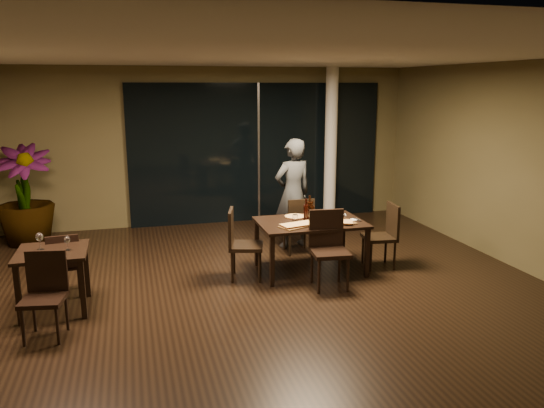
{
  "coord_description": "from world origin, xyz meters",
  "views": [
    {
      "loc": [
        -1.45,
        -6.14,
        2.65
      ],
      "look_at": [
        0.41,
        0.75,
        1.05
      ],
      "focal_mm": 35.0,
      "sensor_mm": 36.0,
      "label": 1
    }
  ],
  "objects": [
    {
      "name": "chair_side_far",
      "position": [
        -2.33,
        0.71,
        0.47
      ],
      "size": [
        0.43,
        0.43,
        0.84
      ],
      "rotation": [
        0.0,
        0.0,
        3.25
      ],
      "color": "black",
      "rests_on": "ground"
    },
    {
      "name": "chair_main_left",
      "position": [
        -0.04,
        0.79,
        0.55
      ],
      "size": [
        0.56,
        0.56,
        0.99
      ],
      "rotation": [
        0.0,
        0.0,
        1.31
      ],
      "color": "black",
      "rests_on": "ground"
    },
    {
      "name": "napkin_far",
      "position": [
        1.53,
        1.01,
        0.76
      ],
      "size": [
        0.2,
        0.14,
        0.01
      ],
      "primitive_type": "cube",
      "rotation": [
        0.0,
        0.0,
        -0.25
      ],
      "color": "white",
      "rests_on": "main_table"
    },
    {
      "name": "wine_glass_b",
      "position": [
        -2.22,
        0.27,
        0.83
      ],
      "size": [
        0.07,
        0.07,
        0.16
      ],
      "primitive_type": null,
      "color": "white",
      "rests_on": "side_table"
    },
    {
      "name": "chair_side_near",
      "position": [
        -2.4,
        -0.37,
        0.51
      ],
      "size": [
        0.49,
        0.49,
        0.92
      ],
      "rotation": [
        0.0,
        0.0,
        -0.17
      ],
      "color": "black",
      "rests_on": "ground"
    },
    {
      "name": "oblong_pizza_right",
      "position": [
        1.29,
        0.59,
        0.77
      ],
      "size": [
        0.51,
        0.37,
        0.02
      ],
      "primitive_type": null,
      "rotation": [
        0.0,
        0.0,
        -0.38
      ],
      "color": "maroon",
      "rests_on": "pizza_board_right"
    },
    {
      "name": "wall_right",
      "position": [
        4.05,
        0.0,
        1.5
      ],
      "size": [
        0.1,
        8.0,
        3.0
      ],
      "primitive_type": "cube",
      "color": "#4E4729",
      "rests_on": "ground"
    },
    {
      "name": "tumbler_right",
      "position": [
        1.26,
        0.92,
        0.79
      ],
      "size": [
        0.07,
        0.07,
        0.09
      ],
      "primitive_type": "cylinder",
      "color": "white",
      "rests_on": "main_table"
    },
    {
      "name": "pizza_board_left",
      "position": [
        0.74,
        0.58,
        0.76
      ],
      "size": [
        0.59,
        0.45,
        0.01
      ],
      "primitive_type": "cube",
      "rotation": [
        0.0,
        0.0,
        0.4
      ],
      "color": "#462F16",
      "rests_on": "main_table"
    },
    {
      "name": "bottle_b",
      "position": [
        1.04,
        0.86,
        0.89
      ],
      "size": [
        0.06,
        0.06,
        0.28
      ],
      "primitive_type": null,
      "color": "black",
      "rests_on": "main_table"
    },
    {
      "name": "ceiling",
      "position": [
        0.0,
        0.0,
        3.02
      ],
      "size": [
        8.0,
        8.0,
        0.04
      ],
      "primitive_type": "cube",
      "color": "silver",
      "rests_on": "wall_back"
    },
    {
      "name": "wall_front",
      "position": [
        0.0,
        -4.05,
        1.5
      ],
      "size": [
        8.0,
        0.1,
        3.0
      ],
      "primitive_type": "cube",
      "color": "#4E4729",
      "rests_on": "ground"
    },
    {
      "name": "window_panel",
      "position": [
        1.0,
        3.96,
        1.35
      ],
      "size": [
        5.0,
        0.06,
        2.7
      ],
      "primitive_type": "cube",
      "color": "black",
      "rests_on": "ground"
    },
    {
      "name": "bottle_a",
      "position": [
        0.94,
        0.83,
        0.91
      ],
      "size": [
        0.07,
        0.07,
        0.32
      ],
      "primitive_type": null,
      "color": "black",
      "rests_on": "main_table"
    },
    {
      "name": "column",
      "position": [
        2.4,
        3.65,
        1.5
      ],
      "size": [
        0.24,
        0.24,
        3.0
      ],
      "primitive_type": "cylinder",
      "color": "silver",
      "rests_on": "ground"
    },
    {
      "name": "chair_main_right",
      "position": [
        2.13,
        0.7,
        0.53
      ],
      "size": [
        0.49,
        0.49,
        0.95
      ],
      "rotation": [
        0.0,
        0.0,
        -1.68
      ],
      "color": "black",
      "rests_on": "ground"
    },
    {
      "name": "main_table",
      "position": [
        1.0,
        0.8,
        0.68
      ],
      "size": [
        1.5,
        1.0,
        0.75
      ],
      "color": "black",
      "rests_on": "ground"
    },
    {
      "name": "potted_plant",
      "position": [
        -3.2,
        3.37,
        0.84
      ],
      "size": [
        0.98,
        0.98,
        1.69
      ],
      "primitive_type": "imported",
      "rotation": [
        0.0,
        0.0,
        0.07
      ],
      "color": "#1D4918",
      "rests_on": "ground"
    },
    {
      "name": "wine_glass_a",
      "position": [
        -2.53,
        0.37,
        0.85
      ],
      "size": [
        0.09,
        0.09,
        0.2
      ],
      "primitive_type": null,
      "color": "white",
      "rests_on": "side_table"
    },
    {
      "name": "round_pizza",
      "position": [
        0.86,
        1.09,
        0.76
      ],
      "size": [
        0.3,
        0.3,
        0.01
      ],
      "primitive_type": "cylinder",
      "color": "red",
      "rests_on": "main_table"
    },
    {
      "name": "side_table",
      "position": [
        -2.4,
        0.3,
        0.62
      ],
      "size": [
        0.8,
        0.8,
        0.75
      ],
      "color": "black",
      "rests_on": "ground"
    },
    {
      "name": "pizza_board_right",
      "position": [
        1.29,
        0.59,
        0.76
      ],
      "size": [
        0.58,
        0.31,
        0.01
      ],
      "primitive_type": "cube",
      "rotation": [
        0.0,
        0.0,
        0.05
      ],
      "color": "#4E3419",
      "rests_on": "main_table"
    },
    {
      "name": "diner",
      "position": [
        1.12,
        2.05,
        0.91
      ],
      "size": [
        0.69,
        0.54,
        1.81
      ],
      "primitive_type": "imported",
      "rotation": [
        0.0,
        0.0,
        3.38
      ],
      "color": "#2F3134",
      "rests_on": "ground"
    },
    {
      "name": "napkin_near",
      "position": [
        1.6,
        0.68,
        0.76
      ],
      "size": [
        0.2,
        0.15,
        0.01
      ],
      "primitive_type": "cube",
      "rotation": [
        0.0,
        0.0,
        0.28
      ],
      "color": "white",
      "rests_on": "main_table"
    },
    {
      "name": "wall_back",
      "position": [
        0.0,
        4.05,
        1.5
      ],
      "size": [
        8.0,
        0.1,
        3.0
      ],
      "primitive_type": "cube",
      "color": "#4E4729",
      "rests_on": "ground"
    },
    {
      "name": "chair_main_near",
      "position": [
        1.05,
        0.22,
        0.57
      ],
      "size": [
        0.52,
        0.52,
        1.03
      ],
      "rotation": [
        0.0,
        0.0,
        -0.1
      ],
      "color": "black",
      "rests_on": "ground"
    },
    {
      "name": "side_napkin",
      "position": [
        -2.34,
        0.07,
        0.76
      ],
      "size": [
        0.2,
        0.15,
        0.01
      ],
      "primitive_type": "cube",
      "rotation": [
        0.0,
        0.0,
        0.23
      ],
      "color": "white",
      "rests_on": "side_table"
    },
    {
      "name": "bottle_c",
      "position": [
        1.02,
        0.92,
        0.92
      ],
      "size": [
        0.08,
        0.08,
        0.35
      ],
      "primitive_type": null,
      "color": "black",
      "rests_on": "main_table"
    },
    {
      "name": "tumbler_left",
      "position": [
        0.79,
        0.88,
        0.8
      ],
      "size": [
        0.08,
        0.08,
        0.09
      ],
      "primitive_type": "cylinder",
      "color": "white",
      "rests_on": "main_table"
    },
    {
      "name": "chair_main_far",
      "position": [
        1.1,
        1.62,
        0.51
      ],
      "size": [
        0.44,
        0.44,
        0.92
      ],
      "rotation": [
        0.0,
        0.0,
        3.11
      ],
      "color": "black",
      "rests_on": "ground"
    },
    {
      "name": "oblong_pizza_left",
      "position": [
        0.74,
        0.58,
        0.77
      ],
      "size": [
        0.5,
        0.31,
        0.02
      ],
      "primitive_type": null,
      "rotation": [
        0.0,
        0.0,
        0.24
      ],
      "color": "#68090B",
      "rests_on": "pizza_board_left"
    },
    {
      "name": "ground",
      "position": [
        0.0,
        0.0,
        0.0
      ],
      "size": [
        8.0,
        8.0,
        0.0
      ],
      "primitive_type": "plane",
      "color": "black",
      "rests_on": "ground"
    }
  ]
}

